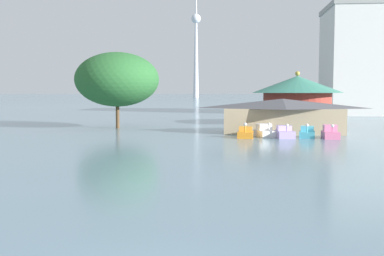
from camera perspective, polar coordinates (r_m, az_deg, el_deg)
The scene contains 10 objects.
pedal_boat_orange at distance 48.52m, azimuth 6.66°, elevation -0.65°, with size 1.76×2.67×1.66m.
pedal_boat_white at distance 49.76m, azimuth 9.02°, elevation -0.45°, with size 2.43×3.08×1.60m.
pedal_boat_lavender at distance 49.03m, azimuth 11.41°, elevation -0.60°, with size 2.01×2.62×1.56m.
pedal_boat_cyan at distance 49.85m, azimuth 14.11°, elevation -0.61°, with size 1.99×2.80×1.55m.
pedal_boat_pink at distance 49.59m, azimuth 16.80°, elevation -0.60°, with size 1.57×2.42×1.54m.
boathouse at distance 54.62m, azimuth 11.16°, elevation 1.58°, with size 14.59×6.21×4.01m.
green_roof_pavilion at distance 70.13m, azimuth 12.92°, elevation 3.82°, with size 13.35×13.35×7.86m.
shoreline_tree_tall_left at distance 61.27m, azimuth -9.28°, elevation 5.97°, with size 10.99×10.99×9.98m.
background_building_block at distance 105.46m, azimuth 22.62°, elevation 7.78°, with size 23.99×16.23×22.81m.
distant_broadcast_tower at distance 380.80m, azimuth 0.50°, elevation 12.12°, with size 7.60×7.60×140.43m.
Camera 1 is at (2.10, -10.05, 4.84)m, focal length 42.95 mm.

